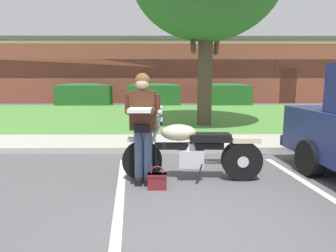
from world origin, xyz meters
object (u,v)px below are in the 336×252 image
at_px(motorcycle, 197,150).
at_px(hedge_left, 84,94).
at_px(handbag, 157,180).
at_px(rider_person, 143,120).
at_px(hedge_center_left, 154,94).
at_px(hedge_center_right, 225,94).
at_px(brick_building, 188,71).

distance_m(motorcycle, hedge_left, 12.91).
height_order(motorcycle, handbag, motorcycle).
distance_m(rider_person, hedge_center_left, 12.11).
relative_size(rider_person, hedge_center_right, 0.59).
distance_m(hedge_left, brick_building, 9.09).
distance_m(handbag, hedge_left, 13.08).
xyz_separation_m(hedge_center_left, hedge_center_right, (3.87, 0.00, -0.00)).
relative_size(rider_person, hedge_left, 0.57).
xyz_separation_m(hedge_center_left, brick_building, (2.34, 6.51, 1.30)).
xyz_separation_m(rider_person, handbag, (0.22, -0.22, -0.86)).
bearing_deg(hedge_center_left, motorcycle, -84.73).
xyz_separation_m(rider_person, hedge_left, (-4.12, 12.10, -0.36)).
bearing_deg(brick_building, rider_person, -96.40).
relative_size(hedge_left, brick_building, 0.11).
height_order(rider_person, handbag, rider_person).
bearing_deg(brick_building, motorcycle, -93.84).
bearing_deg(hedge_center_right, hedge_left, 180.00).
xyz_separation_m(rider_person, hedge_center_left, (-0.25, 12.10, -0.36)).
xyz_separation_m(motorcycle, hedge_center_left, (-1.10, 11.91, 0.16)).
relative_size(motorcycle, rider_person, 1.31).
height_order(handbag, hedge_center_left, hedge_center_left).
xyz_separation_m(handbag, hedge_left, (-4.34, 12.32, 0.51)).
bearing_deg(hedge_left, handbag, -70.58).
distance_m(hedge_center_right, brick_building, 6.82).
relative_size(hedge_left, hedge_center_right, 1.05).
relative_size(hedge_center_right, brick_building, 0.10).
bearing_deg(handbag, brick_building, 84.34).
height_order(motorcycle, hedge_left, motorcycle).
relative_size(rider_person, hedge_center_left, 0.60).
distance_m(motorcycle, hedge_center_right, 12.23).
bearing_deg(brick_building, hedge_center_left, -109.74).
bearing_deg(hedge_center_right, rider_person, -106.67).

